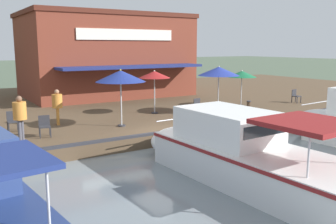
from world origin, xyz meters
TOP-DOWN VIEW (x-y plane):
  - ground_plane at (0.00, 0.00)m, footprint 220.00×220.00m
  - quay_deck at (-11.00, 0.00)m, footprint 22.00×56.00m
  - quay_edge_fender at (-0.10, 0.00)m, footprint 0.20×50.40m
  - waterfront_restaurant at (-13.26, 2.83)m, footprint 9.24×11.58m
  - patio_umbrella_by_entrance at (-4.41, 1.92)m, footprint 1.70×1.70m
  - patio_umbrella_mid_patio_left at (-2.76, 4.97)m, footprint 2.24×2.24m
  - patio_umbrella_near_quay_edge at (-3.84, 7.66)m, footprint 1.76×1.76m
  - patio_umbrella_mid_patio_right at (-2.32, -1.02)m, footprint 2.24×2.24m
  - cafe_chair_far_corner_seat at (-2.89, 3.74)m, footprint 0.48×0.48m
  - cafe_chair_back_row_seat at (-2.15, -4.49)m, footprint 0.51×0.51m
  - cafe_chair_under_first_umbrella at (-3.01, 11.61)m, footprint 0.47×0.47m
  - cafe_chair_beside_entrance at (-3.89, -5.39)m, footprint 0.45×0.45m
  - person_mid_patio at (-4.19, -3.38)m, footprint 0.47×0.47m
  - person_near_entrance at (-1.87, -5.44)m, footprint 0.50×0.50m
  - motorboat_second_along at (4.32, -0.15)m, footprint 8.64×2.96m
  - mooring_post at (-0.35, 4.91)m, footprint 0.22×0.22m
  - tree_downstream_bank at (-17.77, 0.15)m, footprint 4.31×4.11m

SIDE VIEW (x-z plane):
  - ground_plane at x=0.00m, z-range 0.00..0.00m
  - quay_deck at x=-11.00m, z-range 0.00..0.60m
  - quay_edge_fender at x=-0.10m, z-range 0.60..0.70m
  - motorboat_second_along at x=4.32m, z-range -0.24..1.99m
  - cafe_chair_far_corner_seat at x=-2.89m, z-range 0.65..1.50m
  - cafe_chair_back_row_seat at x=-2.15m, z-range 0.65..1.50m
  - cafe_chair_under_first_umbrella at x=-3.01m, z-range 0.65..1.50m
  - cafe_chair_beside_entrance at x=-3.89m, z-range 0.65..1.50m
  - mooring_post at x=-0.35m, z-range 0.61..1.57m
  - person_mid_patio at x=-4.19m, z-range 0.80..2.45m
  - person_near_entrance at x=-1.87m, z-range 0.83..2.59m
  - patio_umbrella_near_quay_edge at x=-3.84m, z-range 1.45..3.63m
  - patio_umbrella_by_entrance at x=-4.41m, z-range 1.53..3.87m
  - patio_umbrella_mid_patio_left at x=-2.76m, z-range 1.59..4.15m
  - patio_umbrella_mid_patio_right at x=-2.32m, z-range 1.59..4.18m
  - waterfront_restaurant at x=-13.26m, z-range 0.60..6.51m
  - tree_downstream_bank at x=-17.77m, z-range 1.71..8.30m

